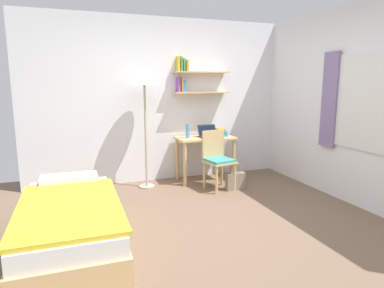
{
  "coord_description": "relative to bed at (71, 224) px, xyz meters",
  "views": [
    {
      "loc": [
        -1.42,
        -3.29,
        1.59
      ],
      "look_at": [
        -0.06,
        0.51,
        0.85
      ],
      "focal_mm": 31.44,
      "sensor_mm": 36.0,
      "label": 1
    }
  ],
  "objects": [
    {
      "name": "handbag",
      "position": [
        2.32,
        1.09,
        -0.1
      ],
      "size": [
        0.29,
        0.11,
        0.41
      ],
      "color": "gray",
      "rests_on": "ground_plane"
    },
    {
      "name": "bed",
      "position": [
        0.0,
        0.0,
        0.0
      ],
      "size": [
        0.91,
        1.85,
        0.54
      ],
      "color": "tan",
      "rests_on": "ground_plane"
    },
    {
      "name": "wall_back",
      "position": [
        1.51,
        2.04,
        1.07
      ],
      "size": [
        4.4,
        0.27,
        2.6
      ],
      "color": "white",
      "rests_on": "ground_plane"
    },
    {
      "name": "wall_right",
      "position": [
        3.52,
        0.02,
        1.06
      ],
      "size": [
        0.1,
        4.4,
        2.6
      ],
      "color": "white",
      "rests_on": "ground_plane"
    },
    {
      "name": "water_bottle",
      "position": [
        1.78,
        1.72,
        0.59
      ],
      "size": [
        0.06,
        0.06,
        0.22
      ],
      "primitive_type": "cylinder",
      "color": "#4C99DB",
      "rests_on": "desk"
    },
    {
      "name": "standing_lamp",
      "position": [
        1.1,
        1.66,
        1.35
      ],
      "size": [
        0.44,
        0.44,
        1.78
      ],
      "color": "#B2A893",
      "rests_on": "ground_plane"
    },
    {
      "name": "ground_plane",
      "position": [
        1.5,
        0.01,
        -0.24
      ],
      "size": [
        5.28,
        5.28,
        0.0
      ],
      "primitive_type": "plane",
      "color": "brown"
    },
    {
      "name": "book_stack",
      "position": [
        2.36,
        1.73,
        0.54
      ],
      "size": [
        0.2,
        0.25,
        0.13
      ],
      "color": "#3384C6",
      "rests_on": "desk"
    },
    {
      "name": "laptop",
      "position": [
        2.13,
        1.71,
        0.53
      ],
      "size": [
        0.31,
        0.21,
        0.19
      ],
      "color": "black",
      "rests_on": "desk"
    },
    {
      "name": "desk_chair",
      "position": [
        2.09,
        1.23,
        0.24
      ],
      "size": [
        0.46,
        0.47,
        0.88
      ],
      "color": "tan",
      "rests_on": "ground_plane"
    },
    {
      "name": "desk",
      "position": [
        2.08,
        1.71,
        0.33
      ],
      "size": [
        0.93,
        0.52,
        0.72
      ],
      "color": "tan",
      "rests_on": "ground_plane"
    }
  ]
}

